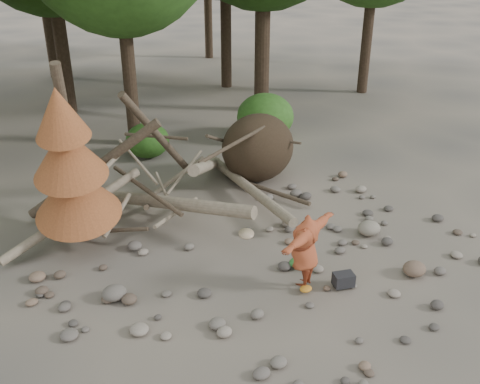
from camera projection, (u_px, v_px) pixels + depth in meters
ground at (283, 276)px, 11.34m from camera, size 120.00×120.00×0.00m
deadfall_pile at (243, 154)px, 15.10m from camera, size 8.55×5.24×3.30m
dead_conifer at (70, 167)px, 11.26m from camera, size 2.06×2.16×4.35m
bush_mid at (148, 140)px, 17.23m from camera, size 1.40×1.40×1.12m
bush_right at (265, 116)px, 18.75m from camera, size 2.00×2.00×1.60m
frisbee_thrower at (305, 250)px, 10.59m from camera, size 2.77×1.17×1.86m
backpack at (343, 282)px, 10.89m from camera, size 0.49×0.41×0.28m
cloth_green at (299, 264)px, 11.58m from camera, size 0.45×0.38×0.17m
cloth_orange at (306, 291)px, 10.77m from camera, size 0.27×0.22×0.10m
boulder_front_right at (414, 269)px, 11.30m from camera, size 0.51×0.46×0.31m
boulder_mid_right at (369, 228)px, 12.83m from camera, size 0.57×0.51×0.34m
boulder_mid_left at (114, 293)px, 10.54m from camera, size 0.49×0.44×0.29m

